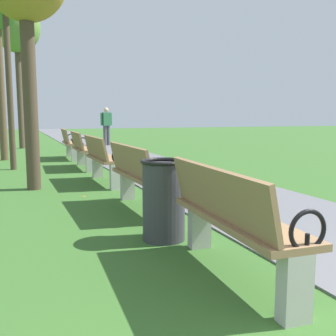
% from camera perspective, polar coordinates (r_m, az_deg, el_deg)
% --- Properties ---
extents(paved_walkway, '(2.29, 44.00, 0.02)m').
position_cam_1_polar(paved_walkway, '(18.51, -11.54, 3.51)').
color(paved_walkway, slate).
rests_on(paved_walkway, ground).
extents(park_bench_2, '(0.55, 1.62, 0.90)m').
position_cam_1_polar(park_bench_2, '(3.13, 9.23, -7.25)').
color(park_bench_2, '#93704C').
rests_on(park_bench_2, ground).
extents(park_bench_3, '(0.50, 1.61, 0.90)m').
position_cam_1_polar(park_bench_3, '(5.30, -4.21, -1.05)').
color(park_bench_3, '#93704C').
rests_on(park_bench_3, ground).
extents(park_bench_4, '(0.50, 1.61, 0.90)m').
position_cam_1_polar(park_bench_4, '(7.53, -9.49, 1.44)').
color(park_bench_4, '#93704C').
rests_on(park_bench_4, ground).
extents(park_bench_5, '(0.50, 1.61, 0.90)m').
position_cam_1_polar(park_bench_5, '(9.78, -12.32, 2.76)').
color(park_bench_5, '#93704C').
rests_on(park_bench_5, ground).
extents(park_bench_6, '(0.53, 1.62, 0.90)m').
position_cam_1_polar(park_bench_6, '(12.09, -14.12, 3.60)').
color(park_bench_6, '#93704C').
rests_on(park_bench_6, ground).
extents(tree_5, '(1.78, 1.78, 5.67)m').
position_cam_1_polar(tree_5, '(16.94, -21.25, 18.44)').
color(tree_5, '#4C3D2D').
rests_on(tree_5, ground).
extents(pedestrian_walking, '(0.52, 0.28, 1.62)m').
position_cam_1_polar(pedestrian_walking, '(17.11, -8.98, 6.33)').
color(pedestrian_walking, '#4C4C56').
rests_on(pedestrian_walking, paved_walkway).
extents(trash_bin, '(0.48, 0.48, 0.84)m').
position_cam_1_polar(trash_bin, '(4.04, -0.63, -4.64)').
color(trash_bin, '#38383D').
rests_on(trash_bin, ground).
extents(scattered_leaves, '(3.17, 10.19, 0.02)m').
position_cam_1_polar(scattered_leaves, '(4.98, 14.31, -7.33)').
color(scattered_leaves, '#BC842D').
rests_on(scattered_leaves, ground).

